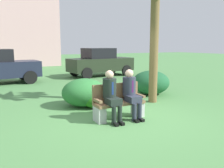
# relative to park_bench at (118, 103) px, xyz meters

# --- Properties ---
(ground_plane) EXTENTS (80.00, 80.00, 0.00)m
(ground_plane) POSITION_rel_park_bench_xyz_m (0.17, -0.15, -0.39)
(ground_plane) COLOR #50894B
(park_bench) EXTENTS (1.33, 0.44, 0.90)m
(park_bench) POSITION_rel_park_bench_xyz_m (0.00, 0.00, 0.00)
(park_bench) COLOR brown
(park_bench) RESTS_ON ground
(seated_man_left) EXTENTS (0.34, 0.72, 1.27)m
(seated_man_left) POSITION_rel_park_bench_xyz_m (-0.27, -0.12, 0.32)
(seated_man_left) COLOR #1E2823
(seated_man_left) RESTS_ON ground
(seated_man_right) EXTENTS (0.34, 0.72, 1.26)m
(seated_man_right) POSITION_rel_park_bench_xyz_m (0.30, -0.12, 0.31)
(seated_man_right) COLOR #2D3342
(seated_man_right) RESTS_ON ground
(shrub_near_bench) EXTENTS (0.90, 0.82, 0.56)m
(shrub_near_bench) POSITION_rel_park_bench_xyz_m (-0.08, 1.26, -0.11)
(shrub_near_bench) COLOR #2B7C1F
(shrub_near_bench) RESTS_ON ground
(shrub_mid_lawn) EXTENTS (1.45, 1.33, 0.91)m
(shrub_mid_lawn) POSITION_rel_park_bench_xyz_m (2.60, 2.07, 0.06)
(shrub_mid_lawn) COLOR #205C34
(shrub_mid_lawn) RESTS_ON ground
(shrub_far_lawn) EXTENTS (1.38, 1.26, 0.86)m
(shrub_far_lawn) POSITION_rel_park_bench_xyz_m (-0.31, 1.59, 0.04)
(shrub_far_lawn) COLOR #2D7335
(shrub_far_lawn) RESTS_ON ground
(parked_car_far) EXTENTS (4.04, 2.03, 1.68)m
(parked_car_far) POSITION_rel_park_bench_xyz_m (3.23, 7.88, 0.44)
(parked_car_far) COLOR #232D1E
(parked_car_far) RESTS_ON ground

